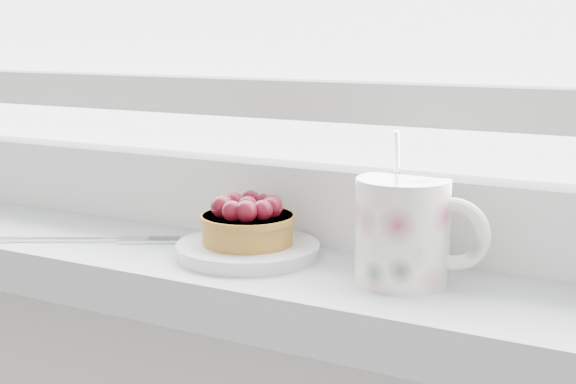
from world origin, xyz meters
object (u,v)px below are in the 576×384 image
Objects in this scene: saucer at (248,250)px; fork at (85,240)px; floral_mug at (406,229)px; raspberry_tart at (248,222)px.

saucer is 0.78× the size of fork.
fork is (-0.30, -0.03, -0.04)m from floral_mug.
raspberry_tart is at bearing 178.93° from floral_mug.
raspberry_tart is (0.00, -0.00, 0.03)m from saucer.
raspberry_tart is 0.51× the size of fork.
fork is at bearing -169.90° from raspberry_tart.
raspberry_tart is 0.14m from floral_mug.
raspberry_tart is 0.17m from fork.
fork is at bearing -175.15° from floral_mug.
saucer is at bearing 178.85° from floral_mug.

